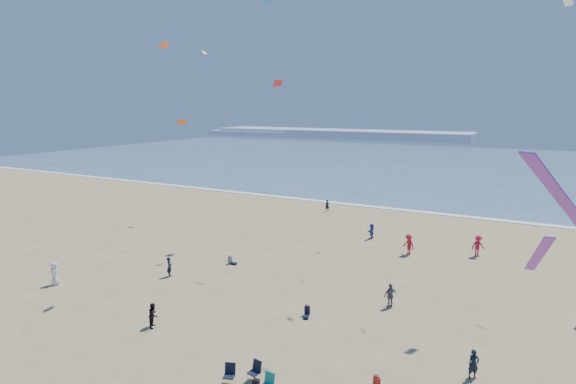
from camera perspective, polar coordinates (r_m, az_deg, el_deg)
The scene contains 9 objects.
ocean at distance 108.16m, azimuth 21.19°, elevation 3.13°, with size 220.00×100.00×0.06m, color #476B84.
surf_line at distance 59.45m, azimuth 15.21°, elevation -2.31°, with size 220.00×1.20×0.08m, color white.
headland_far at distance 195.88m, azimuth 6.27°, elevation 7.39°, with size 110.00×20.00×3.20m, color #7A8EA8.
headland_near at distance 209.73m, azimuth -4.54°, elevation 7.48°, with size 40.00×14.00×2.00m, color #7A8EA8.
standing_flyers at distance 32.97m, azimuth 9.36°, elevation -11.23°, with size 35.86×42.36×1.92m.
seated_group at distance 25.22m, azimuth 0.96°, elevation -19.55°, with size 17.30×19.53×0.84m.
chair_cluster at distance 23.17m, azimuth -4.88°, elevation -22.37°, with size 2.69×1.54×1.00m.
black_backpack at distance 23.31m, azimuth -4.09°, elevation -23.04°, with size 0.30×0.22×0.38m, color black.
kites_aloft at distance 25.51m, azimuth 20.51°, elevation 15.07°, with size 47.65×41.40×30.55m.
Camera 1 is at (12.43, -11.63, 13.18)m, focal length 28.00 mm.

